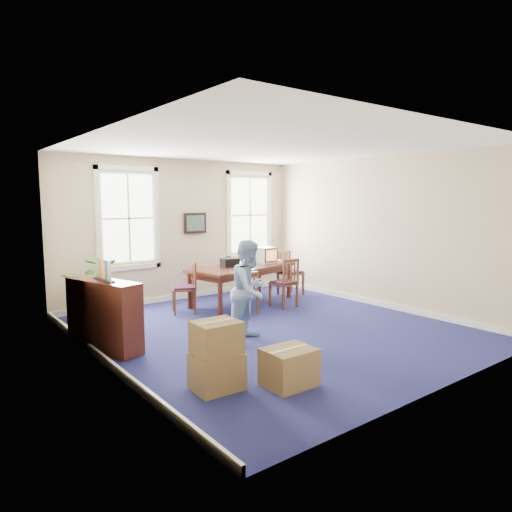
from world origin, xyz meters
TOP-DOWN VIEW (x-y plane):
  - floor at (0.00, 0.00)m, footprint 6.50×6.50m
  - ceiling at (0.00, 0.00)m, footprint 6.50×6.50m
  - wall_back at (0.00, 3.25)m, footprint 6.50×0.00m
  - wall_front at (0.00, -3.25)m, footprint 6.50×0.00m
  - wall_left at (-3.00, 0.00)m, footprint 0.00×6.50m
  - wall_right at (3.00, 0.00)m, footprint 0.00×6.50m
  - baseboard_back at (0.00, 3.22)m, footprint 6.00×0.04m
  - baseboard_left at (-2.97, 0.00)m, footprint 0.04×6.50m
  - baseboard_right at (2.97, 0.00)m, footprint 0.04×6.50m
  - window_left at (-1.30, 3.23)m, footprint 1.40×0.12m
  - window_right at (1.90, 3.23)m, footprint 1.40×0.12m
  - wall_picture at (0.30, 3.20)m, footprint 0.58×0.06m
  - conference_table at (0.78, 2.01)m, footprint 2.63×1.59m
  - crt_tv at (1.51, 2.07)m, footprint 0.42×0.46m
  - game_console at (1.84, 2.01)m, footprint 0.21×0.23m
  - equipment_bag at (0.50, 2.07)m, footprint 0.38×0.26m
  - chair_near_left at (0.28, 1.18)m, footprint 0.43×0.43m
  - chair_near_right at (1.29, 1.18)m, footprint 0.50×0.50m
  - chair_end_left at (-0.67, 2.01)m, footprint 0.62×0.62m
  - chair_end_right at (2.23, 2.01)m, footprint 0.50×0.50m
  - man at (-0.65, -0.21)m, footprint 0.98×0.89m
  - credenza at (-2.75, 0.69)m, footprint 0.78×1.42m
  - brochure_rack at (-2.73, 0.69)m, footprint 0.36×0.77m
  - potted_plant at (-2.28, 2.66)m, footprint 1.35×1.27m
  - cardboard_boxes at (-1.95, -1.48)m, footprint 1.61×1.61m

SIDE VIEW (x-z plane):
  - floor at x=0.00m, z-range 0.00..0.00m
  - baseboard_back at x=0.00m, z-range 0.00..0.12m
  - baseboard_left at x=-2.97m, z-range 0.00..0.12m
  - baseboard_right at x=2.97m, z-range 0.00..0.12m
  - conference_table at x=0.78m, z-range 0.00..0.84m
  - chair_near_left at x=0.28m, z-range 0.00..0.88m
  - cardboard_boxes at x=-1.95m, z-range 0.00..0.89m
  - chair_end_left at x=-0.67m, z-range 0.00..1.04m
  - chair_near_right at x=1.29m, z-range 0.00..1.06m
  - credenza at x=-2.75m, z-range 0.00..1.07m
  - chair_end_right at x=2.23m, z-range 0.00..1.11m
  - potted_plant at x=-2.28m, z-range 0.00..1.20m
  - man at x=-0.65m, z-range 0.00..1.65m
  - game_console at x=1.84m, z-range 0.84..0.88m
  - equipment_bag at x=0.50m, z-range 0.84..1.02m
  - crt_tv at x=1.51m, z-range 0.84..1.20m
  - brochure_rack at x=-2.73m, z-range 1.07..1.41m
  - wall_back at x=0.00m, z-range -1.65..4.85m
  - wall_front at x=0.00m, z-range -1.65..4.85m
  - wall_left at x=-3.00m, z-range -1.65..4.85m
  - wall_right at x=3.00m, z-range -1.65..4.85m
  - wall_picture at x=0.30m, z-range 1.51..1.99m
  - window_left at x=-1.30m, z-range 0.80..3.00m
  - window_right at x=1.90m, z-range 0.80..3.00m
  - ceiling at x=0.00m, z-range 3.20..3.20m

